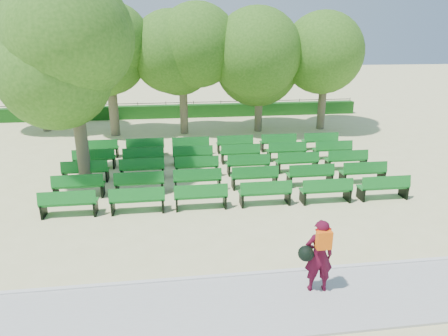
# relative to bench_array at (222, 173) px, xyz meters

# --- Properties ---
(ground) EXTENTS (120.00, 120.00, 0.00)m
(ground) POSITION_rel_bench_array_xyz_m (-1.37, -1.34, -0.09)
(ground) COLOR beige
(paving) EXTENTS (30.00, 2.20, 0.06)m
(paving) POSITION_rel_bench_array_xyz_m (-1.37, -8.74, -0.06)
(paving) COLOR #B1B2AD
(paving) RESTS_ON ground
(curb) EXTENTS (30.00, 0.12, 0.10)m
(curb) POSITION_rel_bench_array_xyz_m (-1.37, -7.59, -0.04)
(curb) COLOR silver
(curb) RESTS_ON ground
(hedge) EXTENTS (26.00, 0.70, 0.90)m
(hedge) POSITION_rel_bench_array_xyz_m (-1.37, 12.66, 0.36)
(hedge) COLOR #154B14
(hedge) RESTS_ON ground
(fence) EXTENTS (26.00, 0.10, 1.02)m
(fence) POSITION_rel_bench_array_xyz_m (-1.37, 13.06, -0.09)
(fence) COLOR black
(fence) RESTS_ON ground
(tree_line) EXTENTS (21.80, 6.80, 7.04)m
(tree_line) POSITION_rel_bench_array_xyz_m (-1.37, 8.66, -0.09)
(tree_line) COLOR #396B1C
(tree_line) RESTS_ON ground
(bench_array) EXTENTS (1.83, 0.58, 1.15)m
(bench_array) POSITION_rel_bench_array_xyz_m (0.00, 0.00, 0.00)
(bench_array) COLOR #137222
(bench_array) RESTS_ON ground
(tree_among) EXTENTS (5.09, 5.09, 7.02)m
(tree_among) POSITION_rel_bench_array_xyz_m (-5.59, -0.19, 4.62)
(tree_among) COLOR brown
(tree_among) RESTS_ON ground
(person) EXTENTS (0.86, 0.53, 1.79)m
(person) POSITION_rel_bench_array_xyz_m (1.12, -8.41, 0.89)
(person) COLOR #45091E
(person) RESTS_ON ground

